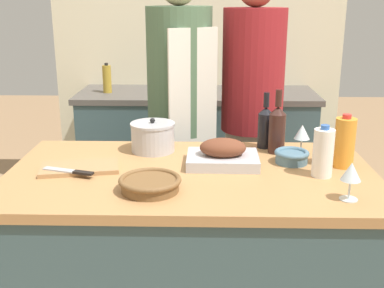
# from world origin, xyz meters

# --- Properties ---
(kitchen_island) EXTENTS (1.54, 0.86, 0.89)m
(kitchen_island) POSITION_xyz_m (0.00, 0.00, 0.45)
(kitchen_island) COLOR #3D565B
(kitchen_island) RESTS_ON ground_plane
(back_counter) EXTENTS (1.73, 0.60, 0.92)m
(back_counter) POSITION_xyz_m (0.00, 1.59, 0.46)
(back_counter) COLOR #3D565B
(back_counter) RESTS_ON ground_plane
(back_wall) EXTENTS (2.23, 0.10, 2.55)m
(back_wall) POSITION_xyz_m (0.00, 1.94, 1.27)
(back_wall) COLOR beige
(back_wall) RESTS_ON ground_plane
(roasting_pan) EXTENTS (0.31, 0.23, 0.12)m
(roasting_pan) POSITION_xyz_m (0.13, 0.09, 0.93)
(roasting_pan) COLOR #BCBCC1
(roasting_pan) RESTS_ON kitchen_island
(wicker_basket) EXTENTS (0.24, 0.24, 0.05)m
(wicker_basket) POSITION_xyz_m (-0.15, -0.21, 0.92)
(wicker_basket) COLOR brown
(wicker_basket) RESTS_ON kitchen_island
(cutting_board) EXTENTS (0.35, 0.23, 0.02)m
(cutting_board) POSITION_xyz_m (-0.47, 0.01, 0.90)
(cutting_board) COLOR #AD7F51
(cutting_board) RESTS_ON kitchen_island
(stock_pot) EXTENTS (0.21, 0.21, 0.16)m
(stock_pot) POSITION_xyz_m (-0.19, 0.28, 0.96)
(stock_pot) COLOR #B7B7BC
(stock_pot) RESTS_ON kitchen_island
(mixing_bowl) EXTENTS (0.15, 0.15, 0.06)m
(mixing_bowl) POSITION_xyz_m (0.44, 0.12, 0.92)
(mixing_bowl) COLOR slate
(mixing_bowl) RESTS_ON kitchen_island
(juice_jug) EXTENTS (0.09, 0.09, 0.23)m
(juice_jug) POSITION_xyz_m (0.65, 0.08, 1.00)
(juice_jug) COLOR orange
(juice_jug) RESTS_ON kitchen_island
(milk_jug) EXTENTS (0.08, 0.08, 0.21)m
(milk_jug) POSITION_xyz_m (0.53, -0.04, 0.99)
(milk_jug) COLOR white
(milk_jug) RESTS_ON kitchen_island
(wine_bottle_green) EXTENTS (0.08, 0.08, 0.30)m
(wine_bottle_green) POSITION_xyz_m (0.39, 0.26, 1.00)
(wine_bottle_green) COLOR #381E19
(wine_bottle_green) RESTS_ON kitchen_island
(wine_bottle_dark) EXTENTS (0.07, 0.07, 0.27)m
(wine_bottle_dark) POSITION_xyz_m (0.34, 0.34, 0.99)
(wine_bottle_dark) COLOR black
(wine_bottle_dark) RESTS_ON kitchen_island
(wine_glass_left) EXTENTS (0.07, 0.07, 0.14)m
(wine_glass_left) POSITION_xyz_m (0.57, -0.28, 0.99)
(wine_glass_left) COLOR silver
(wine_glass_left) RESTS_ON kitchen_island
(wine_glass_right) EXTENTS (0.07, 0.07, 0.14)m
(wine_glass_right) POSITION_xyz_m (0.50, 0.24, 0.99)
(wine_glass_right) COLOR silver
(wine_glass_right) RESTS_ON kitchen_island
(knife_chef) EXTENTS (0.22, 0.09, 0.01)m
(knife_chef) POSITION_xyz_m (-0.49, -0.07, 0.91)
(knife_chef) COLOR #B7B7BC
(knife_chef) RESTS_ON cutting_board
(condiment_bottle_tall) EXTENTS (0.06, 0.06, 0.18)m
(condiment_bottle_tall) POSITION_xyz_m (-0.07, 1.50, 1.00)
(condiment_bottle_tall) COLOR #B28E2D
(condiment_bottle_tall) RESTS_ON back_counter
(condiment_bottle_short) EXTENTS (0.06, 0.06, 0.21)m
(condiment_bottle_short) POSITION_xyz_m (-0.65, 1.55, 1.02)
(condiment_bottle_short) COLOR #B28E2D
(condiment_bottle_short) RESTS_ON back_counter
(person_cook_aproned) EXTENTS (0.39, 0.41, 1.74)m
(person_cook_aproned) POSITION_xyz_m (-0.09, 0.81, 0.96)
(person_cook_aproned) COLOR beige
(person_cook_aproned) RESTS_ON ground_plane
(person_cook_guest) EXTENTS (0.36, 0.36, 1.73)m
(person_cook_guest) POSITION_xyz_m (0.33, 0.88, 0.96)
(person_cook_guest) COLOR beige
(person_cook_guest) RESTS_ON ground_plane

